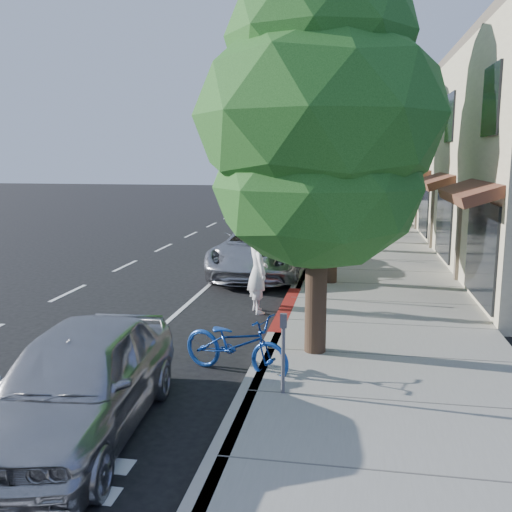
% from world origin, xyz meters
% --- Properties ---
extents(ground, '(120.00, 120.00, 0.00)m').
position_xyz_m(ground, '(0.00, 0.00, 0.00)').
color(ground, black).
rests_on(ground, ground).
extents(sidewalk, '(4.60, 56.00, 0.15)m').
position_xyz_m(sidewalk, '(2.30, 8.00, 0.07)').
color(sidewalk, gray).
rests_on(sidewalk, ground).
extents(curb, '(0.30, 56.00, 0.15)m').
position_xyz_m(curb, '(0.00, 8.00, 0.07)').
color(curb, '#9E998E').
rests_on(curb, ground).
extents(curb_red_segment, '(0.32, 4.00, 0.15)m').
position_xyz_m(curb_red_segment, '(0.00, 1.00, 0.07)').
color(curb_red_segment, maroon).
rests_on(curb_red_segment, ground).
extents(street_tree_0, '(4.43, 4.43, 7.04)m').
position_xyz_m(street_tree_0, '(0.90, -2.00, 4.32)').
color(street_tree_0, black).
rests_on(street_tree_0, ground).
extents(street_tree_1, '(5.35, 5.35, 8.29)m').
position_xyz_m(street_tree_1, '(0.90, 4.00, 5.06)').
color(street_tree_1, black).
rests_on(street_tree_1, ground).
extents(street_tree_2, '(4.12, 4.12, 7.50)m').
position_xyz_m(street_tree_2, '(0.90, 10.00, 4.73)').
color(street_tree_2, black).
rests_on(street_tree_2, ground).
extents(street_tree_3, '(4.38, 4.38, 8.14)m').
position_xyz_m(street_tree_3, '(0.90, 16.00, 5.15)').
color(street_tree_3, black).
rests_on(street_tree_3, ground).
extents(street_tree_4, '(4.96, 4.96, 7.20)m').
position_xyz_m(street_tree_4, '(0.90, 22.00, 4.32)').
color(street_tree_4, black).
rests_on(street_tree_4, ground).
extents(street_tree_5, '(4.51, 4.51, 7.48)m').
position_xyz_m(street_tree_5, '(0.90, 28.00, 4.63)').
color(street_tree_5, black).
rests_on(street_tree_5, ground).
extents(cyclist, '(0.76, 0.88, 2.03)m').
position_xyz_m(cyclist, '(-0.70, 1.00, 1.02)').
color(cyclist, white).
rests_on(cyclist, ground).
extents(bicycle, '(2.19, 1.39, 1.08)m').
position_xyz_m(bicycle, '(-0.40, -3.00, 0.54)').
color(bicycle, '#153F96').
rests_on(bicycle, ground).
extents(silver_suv, '(2.75, 5.86, 1.62)m').
position_xyz_m(silver_suv, '(-1.33, 5.50, 0.81)').
color(silver_suv, '#AAAAAF').
rests_on(silver_suv, ground).
extents(dark_sedan, '(1.58, 4.38, 1.44)m').
position_xyz_m(dark_sedan, '(-2.02, 10.80, 0.72)').
color(dark_sedan, black).
rests_on(dark_sedan, ground).
extents(white_pickup, '(3.01, 6.57, 1.86)m').
position_xyz_m(white_pickup, '(-0.53, 18.08, 0.93)').
color(white_pickup, silver).
rests_on(white_pickup, ground).
extents(dark_suv_far, '(1.82, 4.38, 1.48)m').
position_xyz_m(dark_suv_far, '(-2.01, 25.55, 0.74)').
color(dark_suv_far, black).
rests_on(dark_suv_far, ground).
extents(near_car_a, '(2.14, 4.61, 1.53)m').
position_xyz_m(near_car_a, '(-2.03, -5.50, 0.76)').
color(near_car_a, '#A6A6AB').
rests_on(near_car_a, ground).
extents(pedestrian, '(0.82, 0.65, 1.63)m').
position_xyz_m(pedestrian, '(2.42, 12.33, 0.97)').
color(pedestrian, black).
rests_on(pedestrian, sidewalk).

